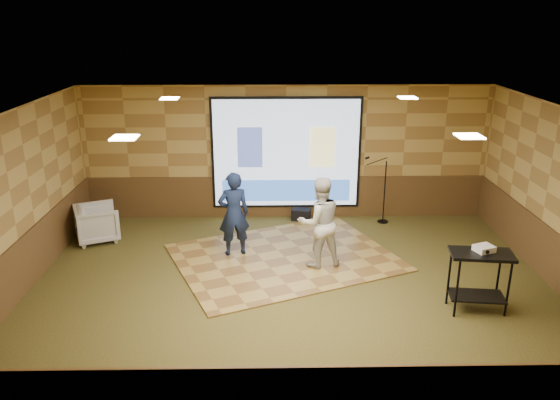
{
  "coord_description": "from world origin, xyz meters",
  "views": [
    {
      "loc": [
        -0.35,
        -8.32,
        4.48
      ],
      "look_at": [
        -0.18,
        0.87,
        1.3
      ],
      "focal_mm": 35.0,
      "sensor_mm": 36.0,
      "label": 1
    }
  ],
  "objects_px": {
    "av_table": "(480,270)",
    "banquet_chair": "(97,223)",
    "mic_stand": "(381,201)",
    "duffel_bag": "(301,214)",
    "player_left": "(234,214)",
    "player_right": "(319,222)",
    "projector_screen": "(286,155)",
    "projector": "(484,248)",
    "dance_floor": "(285,257)"
  },
  "relations": [
    {
      "from": "player_left",
      "to": "mic_stand",
      "type": "relative_size",
      "value": 1.08
    },
    {
      "from": "player_left",
      "to": "duffel_bag",
      "type": "xyz_separation_m",
      "value": [
        1.39,
        1.87,
        -0.72
      ]
    },
    {
      "from": "projector_screen",
      "to": "av_table",
      "type": "xyz_separation_m",
      "value": [
        2.88,
        -4.2,
        -0.78
      ]
    },
    {
      "from": "projector_screen",
      "to": "av_table",
      "type": "distance_m",
      "value": 5.15
    },
    {
      "from": "projector",
      "to": "mic_stand",
      "type": "height_order",
      "value": "mic_stand"
    },
    {
      "from": "av_table",
      "to": "projector",
      "type": "distance_m",
      "value": 0.35
    },
    {
      "from": "projector_screen",
      "to": "projector",
      "type": "bearing_deg",
      "value": -54.78
    },
    {
      "from": "player_right",
      "to": "mic_stand",
      "type": "distance_m",
      "value": 2.75
    },
    {
      "from": "projector_screen",
      "to": "mic_stand",
      "type": "bearing_deg",
      "value": -9.83
    },
    {
      "from": "av_table",
      "to": "player_right",
      "type": "bearing_deg",
      "value": 145.55
    },
    {
      "from": "av_table",
      "to": "mic_stand",
      "type": "relative_size",
      "value": 0.65
    },
    {
      "from": "player_right",
      "to": "projector",
      "type": "height_order",
      "value": "player_right"
    },
    {
      "from": "player_right",
      "to": "mic_stand",
      "type": "xyz_separation_m",
      "value": [
        1.58,
        2.22,
        -0.38
      ]
    },
    {
      "from": "av_table",
      "to": "mic_stand",
      "type": "xyz_separation_m",
      "value": [
        -0.77,
        3.83,
        -0.2
      ]
    },
    {
      "from": "dance_floor",
      "to": "projector",
      "type": "height_order",
      "value": "projector"
    },
    {
      "from": "projector_screen",
      "to": "player_right",
      "type": "height_order",
      "value": "projector_screen"
    },
    {
      "from": "player_right",
      "to": "banquet_chair",
      "type": "distance_m",
      "value": 4.66
    },
    {
      "from": "dance_floor",
      "to": "duffel_bag",
      "type": "relative_size",
      "value": 9.67
    },
    {
      "from": "player_left",
      "to": "projector",
      "type": "relative_size",
      "value": 5.85
    },
    {
      "from": "projector",
      "to": "banquet_chair",
      "type": "height_order",
      "value": "projector"
    },
    {
      "from": "av_table",
      "to": "banquet_chair",
      "type": "height_order",
      "value": "av_table"
    },
    {
      "from": "projector_screen",
      "to": "duffel_bag",
      "type": "xyz_separation_m",
      "value": [
        0.34,
        -0.19,
        -1.35
      ]
    },
    {
      "from": "projector",
      "to": "banquet_chair",
      "type": "relative_size",
      "value": 0.34
    },
    {
      "from": "banquet_chair",
      "to": "player_right",
      "type": "bearing_deg",
      "value": -129.67
    },
    {
      "from": "player_right",
      "to": "av_table",
      "type": "height_order",
      "value": "player_right"
    },
    {
      "from": "player_right",
      "to": "player_left",
      "type": "bearing_deg",
      "value": -33.05
    },
    {
      "from": "player_left",
      "to": "player_right",
      "type": "xyz_separation_m",
      "value": [
        1.58,
        -0.53,
        0.03
      ]
    },
    {
      "from": "dance_floor",
      "to": "player_left",
      "type": "relative_size",
      "value": 2.42
    },
    {
      "from": "player_left",
      "to": "av_table",
      "type": "xyz_separation_m",
      "value": [
        3.93,
        -2.14,
        -0.15
      ]
    },
    {
      "from": "mic_stand",
      "to": "duffel_bag",
      "type": "height_order",
      "value": "mic_stand"
    },
    {
      "from": "duffel_bag",
      "to": "mic_stand",
      "type": "bearing_deg",
      "value": -5.77
    },
    {
      "from": "player_right",
      "to": "banquet_chair",
      "type": "height_order",
      "value": "player_right"
    },
    {
      "from": "av_table",
      "to": "mic_stand",
      "type": "height_order",
      "value": "mic_stand"
    },
    {
      "from": "player_left",
      "to": "duffel_bag",
      "type": "distance_m",
      "value": 2.44
    },
    {
      "from": "dance_floor",
      "to": "player_right",
      "type": "distance_m",
      "value": 1.12
    },
    {
      "from": "av_table",
      "to": "banquet_chair",
      "type": "distance_m",
      "value": 7.4
    },
    {
      "from": "player_left",
      "to": "player_right",
      "type": "distance_m",
      "value": 1.67
    },
    {
      "from": "mic_stand",
      "to": "av_table",
      "type": "bearing_deg",
      "value": -62.24
    },
    {
      "from": "player_right",
      "to": "av_table",
      "type": "bearing_deg",
      "value": 130.9
    },
    {
      "from": "player_right",
      "to": "av_table",
      "type": "xyz_separation_m",
      "value": [
        2.35,
        -1.61,
        -0.18
      ]
    },
    {
      "from": "player_right",
      "to": "mic_stand",
      "type": "bearing_deg",
      "value": -140.14
    },
    {
      "from": "av_table",
      "to": "banquet_chair",
      "type": "xyz_separation_m",
      "value": [
        -6.79,
        2.92,
        -0.32
      ]
    },
    {
      "from": "projector_screen",
      "to": "player_right",
      "type": "bearing_deg",
      "value": -78.42
    },
    {
      "from": "av_table",
      "to": "duffel_bag",
      "type": "bearing_deg",
      "value": 122.36
    },
    {
      "from": "dance_floor",
      "to": "banquet_chair",
      "type": "bearing_deg",
      "value": 166.09
    },
    {
      "from": "player_right",
      "to": "projector",
      "type": "relative_size",
      "value": 6.03
    },
    {
      "from": "player_right",
      "to": "banquet_chair",
      "type": "xyz_separation_m",
      "value": [
        -4.44,
        1.3,
        -0.5
      ]
    },
    {
      "from": "dance_floor",
      "to": "av_table",
      "type": "height_order",
      "value": "av_table"
    },
    {
      "from": "player_right",
      "to": "duffel_bag",
      "type": "distance_m",
      "value": 2.52
    },
    {
      "from": "av_table",
      "to": "mic_stand",
      "type": "bearing_deg",
      "value": 101.36
    }
  ]
}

